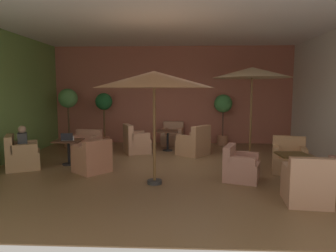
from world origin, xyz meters
TOP-DOWN VIEW (x-y plane):
  - ground_plane at (0.00, 0.00)m, footprint 9.05×8.06m
  - wall_back_brick at (0.00, 3.99)m, footprint 9.05×0.08m
  - ceiling_slab at (0.00, 0.00)m, footprint 9.05×8.06m
  - cafe_table_front_left at (-2.68, 0.33)m, footprint 0.73×0.73m
  - armchair_front_left_north at (-1.81, -0.43)m, footprint 1.02×1.02m
  - armchair_front_left_east at (-2.56, 1.48)m, footprint 0.88×0.79m
  - armchair_front_left_south at (-3.73, -0.17)m, footprint 1.05×1.06m
  - cafe_table_front_right at (-0.11, 2.40)m, footprint 0.72×0.72m
  - armchair_front_right_north at (0.75, 1.72)m, footprint 1.12×1.12m
  - armchair_front_right_east at (0.02, 3.49)m, footprint 0.83×0.86m
  - armchair_front_right_south at (-1.11, 1.97)m, footprint 0.98×0.99m
  - cafe_table_mid_center at (2.71, -1.27)m, footprint 0.64×0.64m
  - armchair_mid_center_east at (2.99, -0.21)m, footprint 0.94×0.93m
  - armchair_mid_center_south at (1.68, -0.92)m, footprint 0.94×0.97m
  - armchair_mid_center_west at (2.59, -2.36)m, footprint 0.81×0.87m
  - patio_umbrella_tall_red at (2.44, 1.63)m, footprint 2.33×2.33m
  - patio_umbrella_center_beige at (-0.21, -1.30)m, footprint 2.53×2.53m
  - potted_tree_left_corner at (-3.60, 2.86)m, footprint 0.67×0.67m
  - potted_tree_mid_left at (-2.43, 3.20)m, footprint 0.60×0.60m
  - potted_tree_mid_right at (1.85, 3.56)m, footprint 0.66×0.66m
  - patron_blue_shirt at (-3.69, -0.15)m, footprint 0.35×0.40m
  - iced_drink_cup at (-2.56, 0.29)m, footprint 0.08×0.08m
  - open_laptop at (-2.69, 0.27)m, footprint 0.35×0.29m

SIDE VIEW (x-z plane):
  - ground_plane at x=0.00m, z-range -0.02..0.00m
  - armchair_mid_center_south at x=1.68m, z-range -0.09..0.68m
  - armchair_front_left_east at x=-2.56m, z-range -0.09..0.69m
  - armchair_front_right_east at x=0.02m, z-range -0.11..0.73m
  - armchair_front_left_north at x=-1.81m, z-range -0.09..0.72m
  - armchair_mid_center_east at x=2.99m, z-range -0.12..0.75m
  - armchair_mid_center_west at x=2.59m, z-range -0.12..0.77m
  - armchair_front_left_south at x=-3.73m, z-range -0.11..0.77m
  - armchair_front_right_north at x=0.75m, z-range -0.13..0.80m
  - armchair_front_right_south at x=-1.11m, z-range -0.13..0.80m
  - cafe_table_mid_center at x=2.71m, z-range 0.13..0.80m
  - cafe_table_front_left at x=-2.68m, z-range 0.19..0.86m
  - cafe_table_front_right at x=-0.11m, z-range 0.20..0.87m
  - open_laptop at x=-2.69m, z-range 0.62..0.82m
  - iced_drink_cup at x=-2.56m, z-range 0.67..0.78m
  - patron_blue_shirt at x=-3.69m, z-range 0.41..1.07m
  - potted_tree_mid_right at x=1.85m, z-range 0.38..2.23m
  - potted_tree_mid_left at x=-2.43m, z-range 0.40..2.31m
  - potted_tree_left_corner at x=-3.60m, z-range 0.42..2.48m
  - wall_back_brick at x=0.00m, z-range 0.00..3.63m
  - patio_umbrella_center_beige at x=-0.21m, z-range 1.01..3.41m
  - patio_umbrella_tall_red at x=2.44m, z-range 1.17..3.85m
  - ceiling_slab at x=0.00m, z-range 3.63..3.69m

